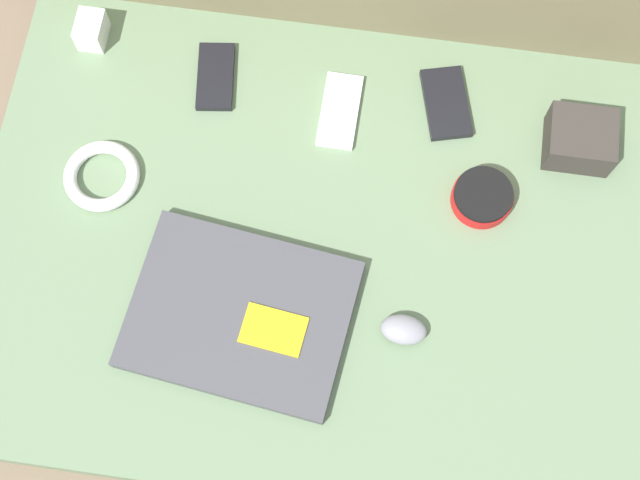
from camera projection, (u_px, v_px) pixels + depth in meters
ground_plane at (320, 264)px, 1.43m from camera, size 8.00×8.00×0.00m
couch_seat at (320, 254)px, 1.38m from camera, size 1.04×0.75×0.10m
laptop at (240, 314)px, 1.29m from camera, size 0.34×0.28×0.03m
computer_mouse at (403, 330)px, 1.28m from camera, size 0.07×0.05×0.03m
speaker_puck at (482, 197)px, 1.34m from camera, size 0.09×0.09×0.03m
phone_silver at (342, 111)px, 1.40m from camera, size 0.06×0.13×0.01m
phone_black at (215, 77)px, 1.42m from camera, size 0.07×0.12×0.01m
phone_small at (446, 103)px, 1.40m from camera, size 0.09×0.13×0.01m
camera_pouch at (580, 140)px, 1.36m from camera, size 0.10×0.09×0.06m
charger_brick at (91, 30)px, 1.43m from camera, size 0.04×0.06×0.05m
cable_coil at (102, 176)px, 1.36m from camera, size 0.12×0.12×0.02m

